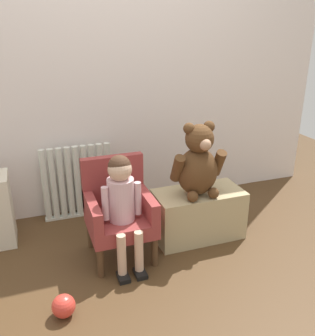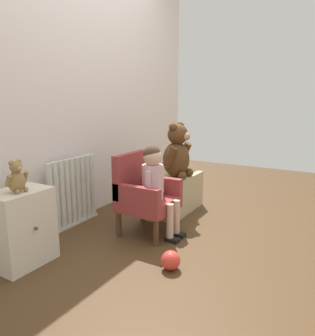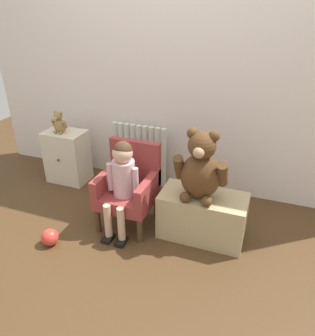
{
  "view_description": "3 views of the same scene",
  "coord_description": "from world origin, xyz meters",
  "px_view_note": "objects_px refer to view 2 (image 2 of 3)",
  "views": [
    {
      "loc": [
        -0.61,
        -1.74,
        1.5
      ],
      "look_at": [
        0.17,
        0.44,
        0.58
      ],
      "focal_mm": 40.0,
      "sensor_mm": 36.0,
      "label": 1
    },
    {
      "loc": [
        -2.28,
        -0.98,
        1.11
      ],
      "look_at": [
        0.12,
        0.42,
        0.5
      ],
      "focal_mm": 35.0,
      "sensor_mm": 36.0,
      "label": 2
    },
    {
      "loc": [
        0.87,
        -1.58,
        1.64
      ],
      "look_at": [
        0.13,
        0.39,
        0.54
      ],
      "focal_mm": 35.0,
      "sensor_mm": 36.0,
      "label": 3
    }
  ],
  "objects_px": {
    "small_teddy_bear": "(17,178)",
    "child_armchair": "(144,194)",
    "radiator": "(73,192)",
    "large_teddy_bear": "(177,153)",
    "child_figure": "(155,178)",
    "toy_ball": "(171,260)",
    "low_bench": "(175,193)",
    "small_dresser": "(21,228)"
  },
  "relations": [
    {
      "from": "low_bench",
      "to": "small_teddy_bear",
      "type": "relative_size",
      "value": 3.06
    },
    {
      "from": "radiator",
      "to": "child_figure",
      "type": "relative_size",
      "value": 0.81
    },
    {
      "from": "small_dresser",
      "to": "low_bench",
      "type": "height_order",
      "value": "small_dresser"
    },
    {
      "from": "child_armchair",
      "to": "low_bench",
      "type": "distance_m",
      "value": 0.61
    },
    {
      "from": "radiator",
      "to": "small_dresser",
      "type": "bearing_deg",
      "value": -163.43
    },
    {
      "from": "child_figure",
      "to": "child_armchair",
      "type": "bearing_deg",
      "value": 90.0
    },
    {
      "from": "large_teddy_bear",
      "to": "small_teddy_bear",
      "type": "height_order",
      "value": "large_teddy_bear"
    },
    {
      "from": "small_dresser",
      "to": "child_armchair",
      "type": "bearing_deg",
      "value": -25.59
    },
    {
      "from": "small_teddy_bear",
      "to": "toy_ball",
      "type": "xyz_separation_m",
      "value": [
        0.45,
        -0.87,
        -0.54
      ]
    },
    {
      "from": "radiator",
      "to": "child_figure",
      "type": "xyz_separation_m",
      "value": [
        0.18,
        -0.73,
        0.19
      ]
    },
    {
      "from": "low_bench",
      "to": "small_dresser",
      "type": "bearing_deg",
      "value": 164.69
    },
    {
      "from": "child_armchair",
      "to": "child_figure",
      "type": "distance_m",
      "value": 0.19
    },
    {
      "from": "small_teddy_bear",
      "to": "child_armchair",
      "type": "bearing_deg",
      "value": -23.7
    },
    {
      "from": "small_dresser",
      "to": "low_bench",
      "type": "xyz_separation_m",
      "value": [
        1.46,
        -0.4,
        -0.08
      ]
    },
    {
      "from": "radiator",
      "to": "small_dresser",
      "type": "xyz_separation_m",
      "value": [
        -0.68,
        -0.2,
        -0.04
      ]
    },
    {
      "from": "large_teddy_bear",
      "to": "low_bench",
      "type": "bearing_deg",
      "value": 44.11
    },
    {
      "from": "large_teddy_bear",
      "to": "toy_ball",
      "type": "bearing_deg",
      "value": -154.78
    },
    {
      "from": "radiator",
      "to": "large_teddy_bear",
      "type": "xyz_separation_m",
      "value": [
        0.74,
        -0.63,
        0.29
      ]
    },
    {
      "from": "radiator",
      "to": "toy_ball",
      "type": "distance_m",
      "value": 1.16
    },
    {
      "from": "child_armchair",
      "to": "toy_ball",
      "type": "distance_m",
      "value": 0.7
    },
    {
      "from": "low_bench",
      "to": "child_armchair",
      "type": "bearing_deg",
      "value": -178.59
    },
    {
      "from": "child_figure",
      "to": "low_bench",
      "type": "bearing_deg",
      "value": 11.84
    },
    {
      "from": "child_armchair",
      "to": "toy_ball",
      "type": "height_order",
      "value": "child_armchair"
    },
    {
      "from": "toy_ball",
      "to": "radiator",
      "type": "bearing_deg",
      "value": 76.98
    },
    {
      "from": "radiator",
      "to": "low_bench",
      "type": "height_order",
      "value": "radiator"
    },
    {
      "from": "small_dresser",
      "to": "child_armchair",
      "type": "relative_size",
      "value": 0.78
    },
    {
      "from": "child_figure",
      "to": "large_teddy_bear",
      "type": "distance_m",
      "value": 0.58
    },
    {
      "from": "radiator",
      "to": "toy_ball",
      "type": "bearing_deg",
      "value": -103.02
    },
    {
      "from": "radiator",
      "to": "large_teddy_bear",
      "type": "relative_size",
      "value": 1.15
    },
    {
      "from": "radiator",
      "to": "small_dresser",
      "type": "height_order",
      "value": "radiator"
    },
    {
      "from": "large_teddy_bear",
      "to": "small_dresser",
      "type": "bearing_deg",
      "value": 163.23
    },
    {
      "from": "child_armchair",
      "to": "child_figure",
      "type": "xyz_separation_m",
      "value": [
        -0.0,
        -0.11,
        0.15
      ]
    },
    {
      "from": "large_teddy_bear",
      "to": "child_armchair",
      "type": "bearing_deg",
      "value": 178.37
    },
    {
      "from": "child_figure",
      "to": "radiator",
      "type": "bearing_deg",
      "value": 103.86
    },
    {
      "from": "child_armchair",
      "to": "small_teddy_bear",
      "type": "xyz_separation_m",
      "value": [
        -0.88,
        0.39,
        0.28
      ]
    },
    {
      "from": "small_teddy_bear",
      "to": "toy_ball",
      "type": "height_order",
      "value": "small_teddy_bear"
    },
    {
      "from": "low_bench",
      "to": "toy_ball",
      "type": "distance_m",
      "value": 1.15
    },
    {
      "from": "small_dresser",
      "to": "child_figure",
      "type": "distance_m",
      "value": 1.04
    },
    {
      "from": "small_teddy_bear",
      "to": "radiator",
      "type": "bearing_deg",
      "value": 18.05
    },
    {
      "from": "small_dresser",
      "to": "small_teddy_bear",
      "type": "height_order",
      "value": "small_teddy_bear"
    },
    {
      "from": "child_armchair",
      "to": "small_teddy_bear",
      "type": "bearing_deg",
      "value": 156.3
    },
    {
      "from": "small_dresser",
      "to": "child_armchair",
      "type": "height_order",
      "value": "child_armchair"
    }
  ]
}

